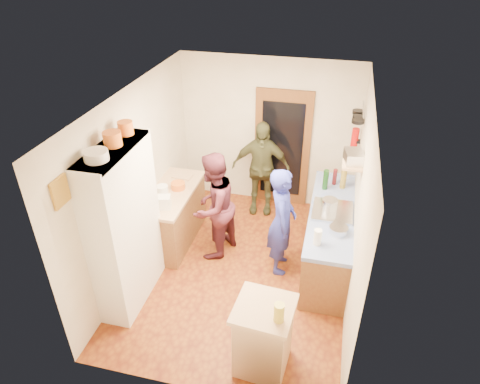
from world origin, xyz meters
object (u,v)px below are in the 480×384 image
at_px(island_base, 263,338).
at_px(person_left, 217,206).
at_px(person_back, 261,168).
at_px(right_counter_base, 329,238).
at_px(hutch_body, 125,228).
at_px(person_hob, 284,223).

height_order(island_base, person_left, person_left).
bearing_deg(person_back, right_counter_base, -48.06).
xyz_separation_m(hutch_body, person_hob, (1.87, 0.97, -0.29)).
height_order(island_base, person_back, person_back).
bearing_deg(hutch_body, person_back, 62.17).
bearing_deg(island_base, hutch_body, 159.71).
height_order(right_counter_base, island_base, island_base).
relative_size(person_hob, person_back, 0.97).
distance_m(island_base, person_back, 3.20).
relative_size(hutch_body, right_counter_base, 1.00).
bearing_deg(right_counter_base, person_left, -173.84).
xyz_separation_m(hutch_body, person_back, (1.27, 2.40, -0.27)).
relative_size(right_counter_base, person_back, 1.32).
height_order(person_left, person_back, person_left).
bearing_deg(right_counter_base, person_hob, -152.68).
bearing_deg(person_back, person_left, -114.13).
bearing_deg(person_left, right_counter_base, 115.12).
bearing_deg(person_hob, island_base, 173.17).
bearing_deg(person_left, person_hob, 100.56).
height_order(person_hob, person_back, person_back).
xyz_separation_m(hutch_body, island_base, (1.91, -0.71, -0.67)).
distance_m(hutch_body, island_base, 2.14).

